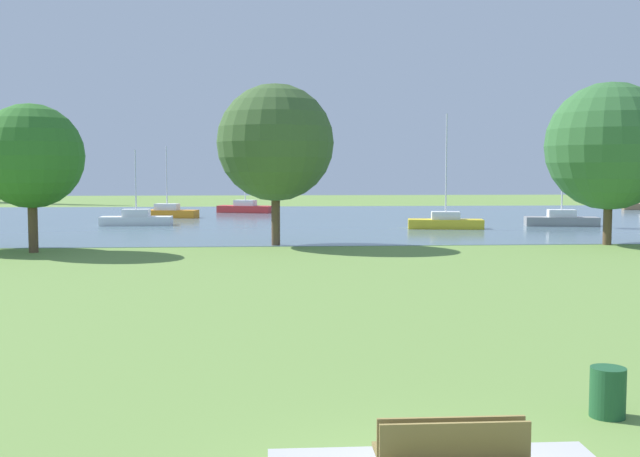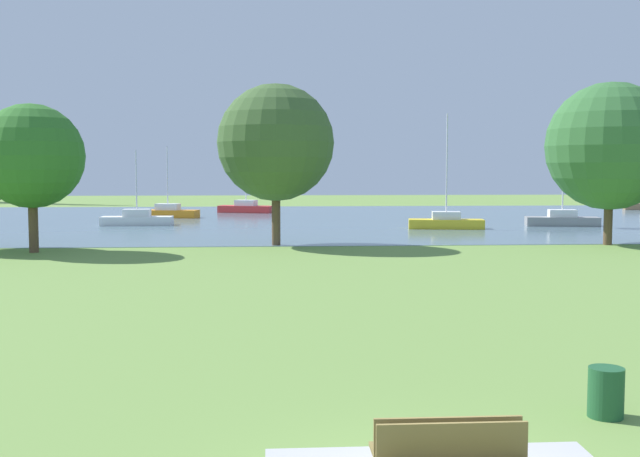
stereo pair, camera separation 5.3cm
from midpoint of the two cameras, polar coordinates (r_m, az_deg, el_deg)
name	(u,v)px [view 2 (the right image)]	position (r m, az deg, el deg)	size (l,w,h in m)	color
ground_plane	(323,267)	(31.20, 0.27, -2.81)	(160.00, 160.00, 0.00)	olive
bench_facing_water	(445,454)	(10.02, 9.28, -16.03)	(1.80, 0.48, 0.89)	#A3A187
litter_bin	(606,392)	(13.44, 20.33, -11.20)	(0.56, 0.56, 0.80)	#1E512D
water_surface	(298,220)	(59.04, -1.62, 0.65)	(140.00, 40.00, 0.02)	slate
sailboat_orange	(168,212)	(62.44, -11.07, 1.18)	(5.01, 2.47, 5.61)	orange
sailboat_red	(246,207)	(68.37, -5.43, 1.55)	(5.02, 3.02, 7.68)	red
sailboat_white	(137,219)	(54.64, -13.24, 0.68)	(4.80, 1.51, 5.15)	white
sailboat_yellow	(446,222)	(50.91, 9.26, 0.50)	(4.97, 2.23, 7.38)	yellow
sailboat_gray	(562,219)	(55.14, 17.36, 0.66)	(5.00, 2.38, 8.07)	gray
tree_west_near	(31,156)	(38.58, -20.36, 4.99)	(4.86, 4.86, 6.93)	brown
tree_west_far	(276,143)	(39.56, -3.23, 6.30)	(5.93, 5.93, 8.19)	brown
tree_mid_shore	(610,146)	(42.46, 20.54, 5.66)	(6.51, 6.51, 8.31)	brown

